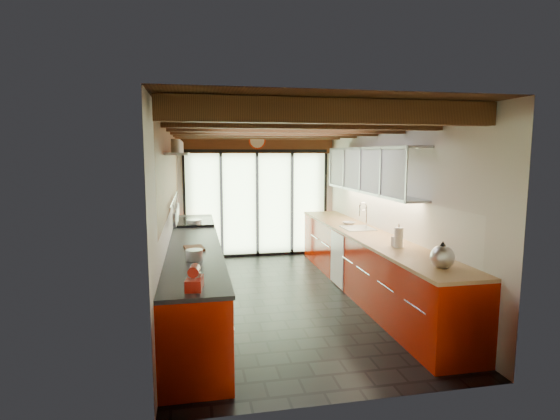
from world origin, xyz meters
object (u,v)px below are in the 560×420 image
Objects in this scene: bowl at (349,223)px; kettle at (442,256)px; stand_mixer at (194,279)px; soap_bottle at (396,239)px; paper_towel at (399,238)px.

kettle is at bearing -90.00° from bowl.
stand_mixer is 0.76× the size of kettle.
soap_bottle is 1.73m from bowl.
paper_towel is 1.64× the size of soap_bottle.
kettle is 1.08m from soap_bottle.
soap_bottle is (2.54, 1.31, 0.01)m from stand_mixer.
stand_mixer is 3.96m from bowl.
bowl is at bearing 90.00° from soap_bottle.
soap_bottle is (0.00, 1.08, -0.04)m from kettle.
kettle reaches higher than soap_bottle.
bowl is (2.54, 3.03, -0.06)m from stand_mixer.
paper_towel is 1.55× the size of bowl.
stand_mixer is 2.82m from paper_towel.
stand_mixer is at bearing -129.96° from bowl.
soap_bottle is at bearing 27.21° from stand_mixer.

